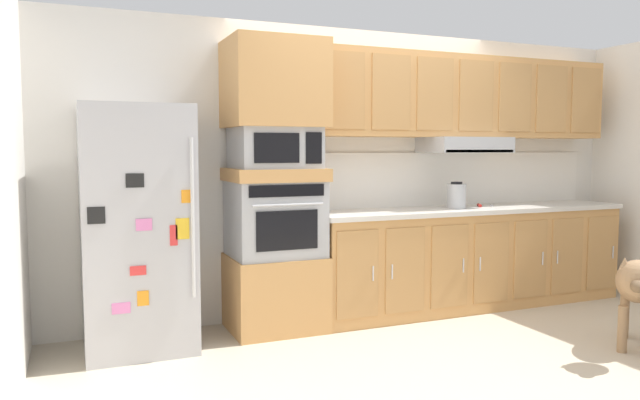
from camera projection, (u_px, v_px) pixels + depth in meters
name	position (u px, v px, depth m)	size (l,w,h in m)	color
ground_plane	(425.00, 342.00, 4.57)	(9.60, 9.60, 0.00)	beige
back_kitchen_wall	(360.00, 171.00, 5.48)	(6.20, 0.12, 2.50)	silver
side_panel_left	(1.00, 185.00, 3.39)	(0.12, 7.10, 2.50)	silver
refrigerator	(137.00, 229.00, 4.35)	(0.76, 0.73, 1.76)	#ADADB2
oven_base_cabinet	(275.00, 292.00, 4.87)	(0.74, 0.62, 0.60)	tan
built_in_oven	(275.00, 218.00, 4.82)	(0.70, 0.62, 0.60)	#A8AAAF
appliance_mid_shelf	(275.00, 175.00, 4.79)	(0.74, 0.62, 0.10)	tan
microwave	(275.00, 148.00, 4.77)	(0.64, 0.54, 0.32)	#A8AAAF
appliance_upper_cabinet	(274.00, 84.00, 4.73)	(0.74, 0.62, 0.68)	tan
lower_cabinet_run	(470.00, 259.00, 5.58)	(3.05, 0.63, 0.88)	tan
countertop_slab	(471.00, 209.00, 5.55)	(3.09, 0.64, 0.04)	beige
backsplash_panel	(453.00, 179.00, 5.79)	(3.09, 0.02, 0.50)	silver
upper_cabinet_with_hood	(465.00, 100.00, 5.58)	(3.05, 0.48, 0.88)	tan
screwdriver	(480.00, 205.00, 5.59)	(0.16, 0.16, 0.03)	red
electric_kettle	(456.00, 196.00, 5.42)	(0.17, 0.17, 0.24)	#A8AAAF
dog	(638.00, 284.00, 4.34)	(0.82, 0.68, 0.72)	#997551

